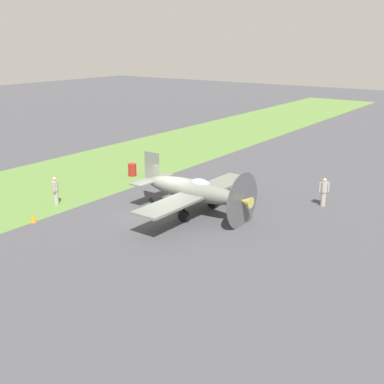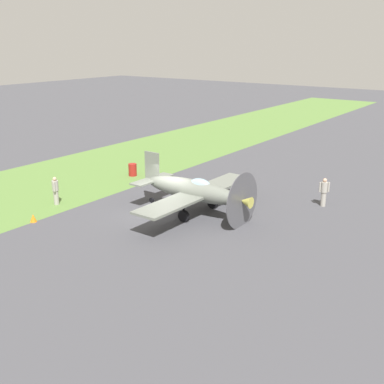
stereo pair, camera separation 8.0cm
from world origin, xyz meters
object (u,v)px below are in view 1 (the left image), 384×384
at_px(ground_crew_chief, 324,191).
at_px(ground_crew_mechanic, 55,190).
at_px(runway_marker_cone, 33,218).
at_px(fuel_drum, 132,170).
at_px(airplane_lead, 194,190).

xyz_separation_m(ground_crew_chief, ground_crew_mechanic, (9.17, -13.20, 0.00)).
height_order(ground_crew_mechanic, runway_marker_cone, ground_crew_mechanic).
relative_size(ground_crew_mechanic, fuel_drum, 1.92).
xyz_separation_m(ground_crew_mechanic, runway_marker_cone, (2.66, 1.33, -0.69)).
distance_m(fuel_drum, runway_marker_cone, 10.35).
bearing_deg(ground_crew_chief, runway_marker_cone, 7.33).
bearing_deg(airplane_lead, fuel_drum, -114.13).
bearing_deg(fuel_drum, ground_crew_mechanic, 4.99).
distance_m(airplane_lead, runway_marker_cone, 8.99).
bearing_deg(fuel_drum, ground_crew_chief, 96.87).
height_order(airplane_lead, ground_crew_chief, airplane_lead).
relative_size(airplane_lead, runway_marker_cone, 21.10).
bearing_deg(airplane_lead, ground_crew_chief, 136.30).
bearing_deg(ground_crew_mechanic, fuel_drum, -34.57).
bearing_deg(fuel_drum, runway_marker_cone, 11.03).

